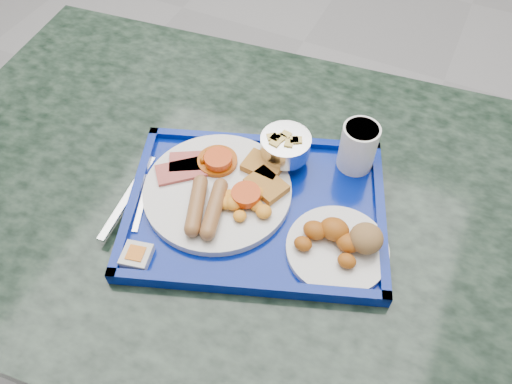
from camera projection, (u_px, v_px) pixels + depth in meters
floor at (242, 132)px, 2.01m from camera, size 6.00×6.00×0.00m
table at (241, 248)px, 1.03m from camera, size 1.28×0.93×0.75m
tray at (256, 209)px, 0.84m from camera, size 0.51×0.44×0.03m
main_plate at (221, 189)px, 0.84m from camera, size 0.25×0.25×0.04m
bread_plate at (342, 244)px, 0.77m from camera, size 0.16×0.16×0.05m
fruit_bowl at (285, 146)px, 0.86m from camera, size 0.09×0.09×0.06m
juice_cup at (358, 146)px, 0.85m from camera, size 0.06×0.06×0.09m
spoon at (169, 184)px, 0.86m from camera, size 0.07×0.15×0.01m
knife at (128, 196)px, 0.84m from camera, size 0.03×0.19×0.00m
jam_packet at (137, 256)px, 0.77m from camera, size 0.05×0.05×0.02m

